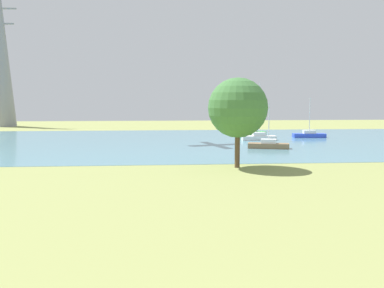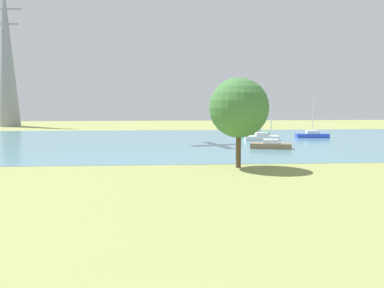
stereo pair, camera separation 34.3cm
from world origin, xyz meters
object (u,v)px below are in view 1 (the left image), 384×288
at_px(sailboat_blue, 309,135).
at_px(tree_west_near, 238,108).
at_px(sailboat_green, 251,133).
at_px(electricity_pylon, 2,53).
at_px(sailboat_brown, 268,145).
at_px(sailboat_white, 259,137).

xyz_separation_m(sailboat_blue, tree_west_near, (-15.80, -26.08, 4.69)).
relative_size(sailboat_green, tree_west_near, 0.85).
distance_m(sailboat_green, electricity_pylon, 54.43).
distance_m(tree_west_near, electricity_pylon, 67.80).
bearing_deg(sailboat_green, sailboat_blue, -27.19).
relative_size(sailboat_blue, sailboat_green, 0.91).
height_order(sailboat_green, sailboat_brown, sailboat_green).
xyz_separation_m(tree_west_near, electricity_pylon, (-38.44, 54.99, 9.77)).
bearing_deg(electricity_pylon, tree_west_near, -55.04).
bearing_deg(tree_west_near, sailboat_brown, 64.80).
relative_size(sailboat_white, electricity_pylon, 0.27).
xyz_separation_m(sailboat_white, electricity_pylon, (-45.82, 32.14, 14.44)).
bearing_deg(sailboat_green, sailboat_brown, -95.32).
distance_m(sailboat_brown, sailboat_white, 9.70).
bearing_deg(electricity_pylon, sailboat_blue, -28.05).
distance_m(sailboat_brown, electricity_pylon, 62.84).
bearing_deg(sailboat_blue, tree_west_near, -121.21).
xyz_separation_m(sailboat_blue, sailboat_green, (-8.00, 4.11, 0.01)).
height_order(sailboat_blue, electricity_pylon, electricity_pylon).
bearing_deg(sailboat_green, tree_west_near, -104.49).
bearing_deg(tree_west_near, sailboat_green, 75.51).
xyz_separation_m(sailboat_green, sailboat_white, (-0.43, -7.35, 0.02)).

